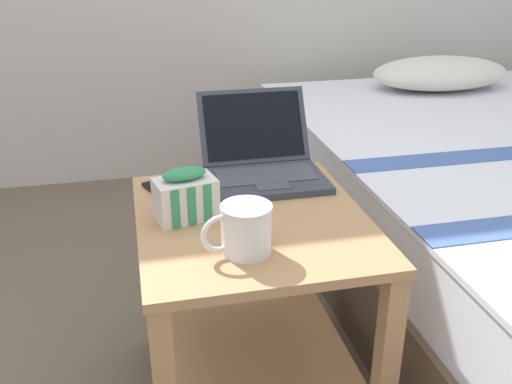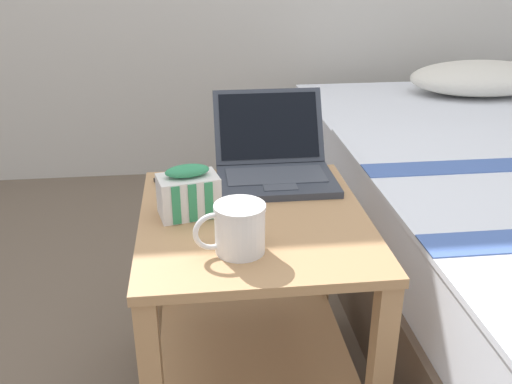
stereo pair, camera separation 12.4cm
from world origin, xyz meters
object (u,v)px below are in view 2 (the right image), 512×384
object	(u,v)px
mug_front_left	(238,226)
cell_phone	(177,186)
snack_bag	(188,193)
laptop	(274,162)

from	to	relation	value
mug_front_left	cell_phone	world-z (taller)	mug_front_left
mug_front_left	snack_bag	xyz separation A→B (m)	(-0.10, 0.18, -0.00)
laptop	mug_front_left	distance (m)	0.40
laptop	cell_phone	bearing A→B (deg)	-170.86
mug_front_left	laptop	bearing A→B (deg)	71.55
laptop	snack_bag	world-z (taller)	laptop
laptop	cell_phone	world-z (taller)	laptop
mug_front_left	cell_phone	xyz separation A→B (m)	(-0.13, 0.34, -0.05)
laptop	mug_front_left	world-z (taller)	laptop
mug_front_left	snack_bag	world-z (taller)	snack_bag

